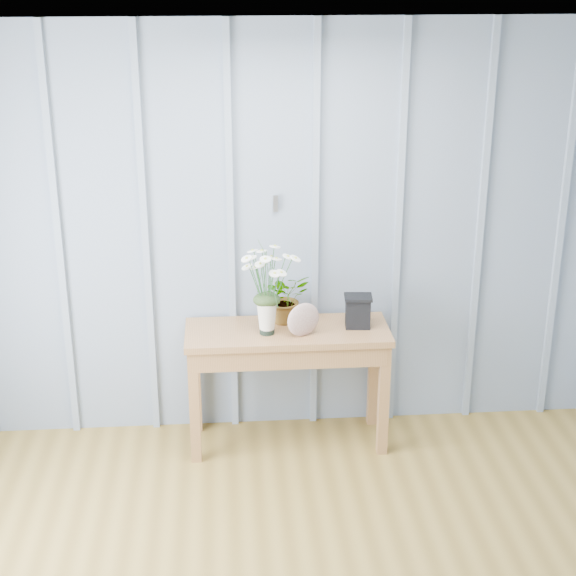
{
  "coord_description": "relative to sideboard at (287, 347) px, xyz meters",
  "views": [
    {
      "loc": [
        -0.3,
        -2.73,
        2.84
      ],
      "look_at": [
        0.07,
        1.94,
        1.03
      ],
      "focal_mm": 55.0,
      "sensor_mm": 36.0,
      "label": 1
    }
  ],
  "objects": [
    {
      "name": "room_shell",
      "position": [
        -0.07,
        -1.08,
        1.35
      ],
      "size": [
        4.0,
        4.5,
        2.5
      ],
      "color": "gray",
      "rests_on": "ground"
    },
    {
      "name": "felt_disc_vessel",
      "position": [
        0.08,
        -0.1,
        0.22
      ],
      "size": [
        0.21,
        0.13,
        0.2
      ],
      "primitive_type": "ellipsoid",
      "rotation": [
        0.0,
        0.0,
        0.37
      ],
      "color": "brown",
      "rests_on": "sideboard"
    },
    {
      "name": "sideboard",
      "position": [
        0.0,
        0.0,
        0.0
      ],
      "size": [
        1.2,
        0.45,
        0.75
      ],
      "color": "olive",
      "rests_on": "ground"
    },
    {
      "name": "carved_box",
      "position": [
        0.42,
        0.01,
        0.22
      ],
      "size": [
        0.17,
        0.14,
        0.2
      ],
      "color": "black",
      "rests_on": "sideboard"
    },
    {
      "name": "daisy_vase",
      "position": [
        -0.12,
        -0.05,
        0.46
      ],
      "size": [
        0.39,
        0.29,
        0.55
      ],
      "color": "black",
      "rests_on": "sideboard"
    },
    {
      "name": "spider_plant",
      "position": [
        -0.0,
        0.12,
        0.27
      ],
      "size": [
        0.34,
        0.31,
        0.3
      ],
      "primitive_type": "imported",
      "rotation": [
        0.0,
        0.0,
        0.33
      ],
      "color": "#203417",
      "rests_on": "sideboard"
    }
  ]
}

